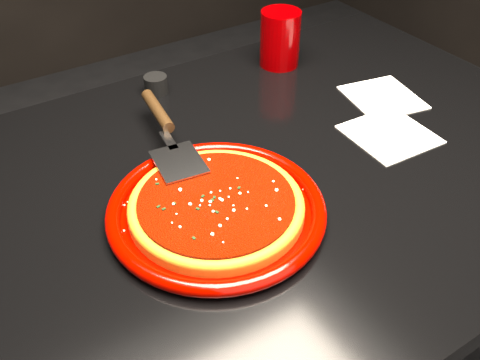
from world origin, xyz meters
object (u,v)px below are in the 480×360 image
object	(u,v)px
table	(253,313)
pizza_server	(168,132)
plate	(216,209)
cup	(280,39)
ramekin	(156,84)

from	to	relation	value
table	pizza_server	xyz separation A→B (m)	(-0.10, 0.12, 0.42)
plate	pizza_server	size ratio (longest dim) A/B	1.06
cup	ramekin	xyz separation A→B (m)	(-0.28, 0.03, -0.04)
pizza_server	cup	world-z (taller)	cup
table	plate	size ratio (longest dim) A/B	3.75
ramekin	pizza_server	bearing A→B (deg)	-109.44
cup	ramekin	size ratio (longest dim) A/B	2.54
cup	plate	bearing A→B (deg)	-136.47
plate	cup	xyz separation A→B (m)	(0.36, 0.34, 0.05)
table	cup	world-z (taller)	cup
table	plate	distance (m)	0.41
cup	pizza_server	bearing A→B (deg)	-154.74
cup	table	bearing A→B (deg)	-131.33
table	ramekin	distance (m)	0.50
pizza_server	ramekin	distance (m)	0.21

